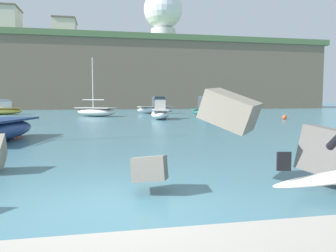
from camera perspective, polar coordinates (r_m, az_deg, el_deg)
The scene contains 13 objects.
ground_plane at distance 6.22m, azimuth -9.33°, elevation -13.49°, with size 400.00×400.00×0.00m, color #42707F.
breakwater_jetty at distance 7.11m, azimuth 6.10°, elevation -2.01°, with size 31.59×5.63×2.26m.
boat_near_left at distance 45.88m, azimuth -2.03°, elevation 3.10°, with size 5.70×2.86×2.40m.
boat_near_centre at distance 48.05m, azimuth -26.76°, elevation 2.51°, with size 5.03×3.13×1.90m.
boat_near_right at distance 38.71m, azimuth 6.74°, elevation 2.76°, with size 3.63×4.75×2.37m.
boat_mid_left at distance 39.12m, azimuth -12.45°, elevation 2.49°, with size 5.42×4.79×6.83m.
boat_far_centre at distance 32.81m, azimuth -1.38°, elevation 2.36°, with size 2.47×4.88×2.03m.
mooring_buoy_inner at distance 34.11m, azimuth 19.65°, elevation 1.44°, with size 0.44×0.44×0.44m.
mooring_buoy_middle at distance 21.43m, azimuth -24.72°, elevation -0.41°, with size 0.44×0.44×0.44m.
headland_bluff at distance 82.36m, azimuth -14.08°, elevation 8.50°, with size 109.03×30.77×15.49m.
radar_dome at distance 79.73m, azimuth -0.85°, elevation 19.19°, with size 8.90×8.90×11.65m.
station_building_west at distance 78.87m, azimuth -17.47°, elevation 15.79°, with size 4.87×7.51×4.09m.
station_building_central at distance 79.61m, azimuth -26.62°, elevation 16.02°, with size 6.08×6.86×5.75m.
Camera 1 is at (-0.17, -5.91, 1.92)m, focal length 34.96 mm.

